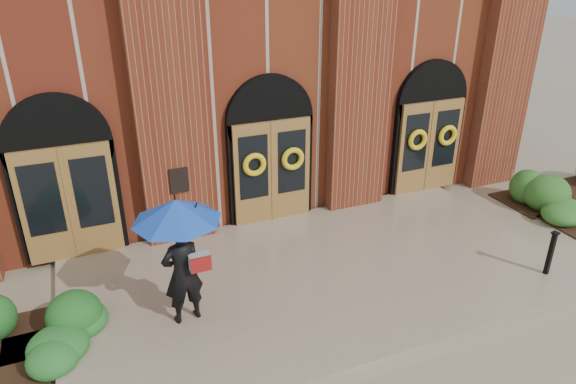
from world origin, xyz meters
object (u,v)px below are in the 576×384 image
man_with_umbrella (179,238)px  hedge_wall_left (40,314)px  metal_post (551,252)px  hedge_wall_right (565,181)px

man_with_umbrella → hedge_wall_left: man_with_umbrella is taller
man_with_umbrella → metal_post: (7.10, -1.41, -1.15)m
metal_post → hedge_wall_left: 9.75m
metal_post → hedge_wall_left: metal_post is taller
man_with_umbrella → metal_post: man_with_umbrella is taller
man_with_umbrella → metal_post: bearing=160.3°
man_with_umbrella → hedge_wall_right: size_ratio=0.69×
hedge_wall_right → hedge_wall_left: bearing=-177.1°
man_with_umbrella → hedge_wall_left: bearing=-26.6°
man_with_umbrella → hedge_wall_right: 10.99m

